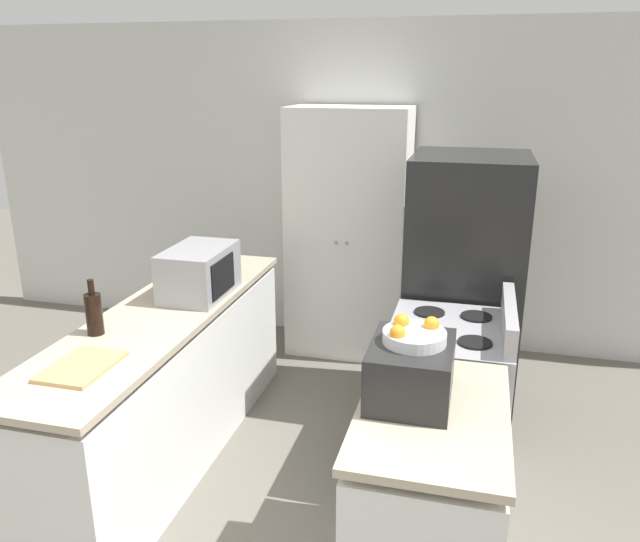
{
  "coord_description": "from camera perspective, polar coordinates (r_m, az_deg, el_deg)",
  "views": [
    {
      "loc": [
        0.91,
        -1.67,
        2.2
      ],
      "look_at": [
        0.0,
        1.83,
        1.05
      ],
      "focal_mm": 35.0,
      "sensor_mm": 36.0,
      "label": 1
    }
  ],
  "objects": [
    {
      "name": "fruit_bowl",
      "position": [
        2.56,
        8.55,
        -5.79
      ],
      "size": [
        0.26,
        0.26,
        0.09
      ],
      "color": "silver",
      "rests_on": "toaster_oven"
    },
    {
      "name": "counter_left",
      "position": [
        3.83,
        -13.85,
        -10.21
      ],
      "size": [
        0.6,
        2.37,
        0.91
      ],
      "color": "silver",
      "rests_on": "ground_plane"
    },
    {
      "name": "stove",
      "position": [
        3.58,
        11.42,
        -11.73
      ],
      "size": [
        0.66,
        0.75,
        1.07
      ],
      "color": "#9E9EA3",
      "rests_on": "ground_plane"
    },
    {
      "name": "wall_back",
      "position": [
        5.18,
        4.28,
        7.62
      ],
      "size": [
        7.0,
        0.06,
        2.6
      ],
      "color": "silver",
      "rests_on": "ground_plane"
    },
    {
      "name": "refrigerator",
      "position": [
        4.15,
        12.94,
        -1.58
      ],
      "size": [
        0.74,
        0.78,
        1.73
      ],
      "color": "black",
      "rests_on": "ground_plane"
    },
    {
      "name": "cutting_board",
      "position": [
        3.07,
        -20.97,
        -8.16
      ],
      "size": [
        0.27,
        0.37,
        0.02
      ],
      "color": "tan",
      "rests_on": "counter_left"
    },
    {
      "name": "pantry_cabinet",
      "position": [
        4.96,
        2.63,
        3.41
      ],
      "size": [
        0.92,
        0.57,
        1.96
      ],
      "color": "white",
      "rests_on": "ground_plane"
    },
    {
      "name": "microwave",
      "position": [
        3.8,
        -10.97,
        -0.08
      ],
      "size": [
        0.34,
        0.51,
        0.3
      ],
      "color": "#939399",
      "rests_on": "counter_left"
    },
    {
      "name": "counter_right",
      "position": [
        2.86,
        9.76,
        -20.61
      ],
      "size": [
        0.6,
        0.96,
        0.91
      ],
      "color": "silver",
      "rests_on": "ground_plane"
    },
    {
      "name": "toaster_oven",
      "position": [
        2.61,
        8.26,
        -9.06
      ],
      "size": [
        0.34,
        0.42,
        0.24
      ],
      "color": "black",
      "rests_on": "counter_right"
    },
    {
      "name": "wine_bottle",
      "position": [
        3.39,
        -19.96,
        -3.63
      ],
      "size": [
        0.08,
        0.08,
        0.3
      ],
      "color": "black",
      "rests_on": "counter_left"
    }
  ]
}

